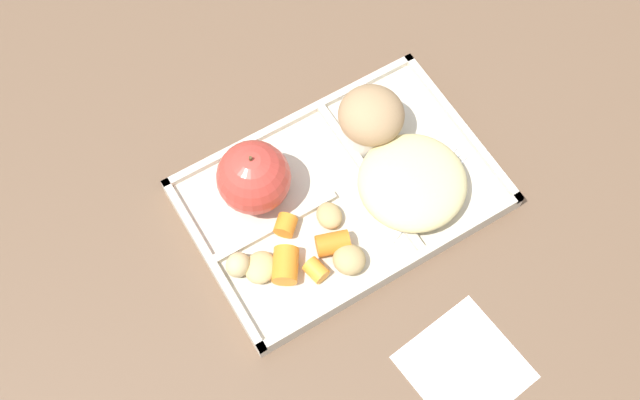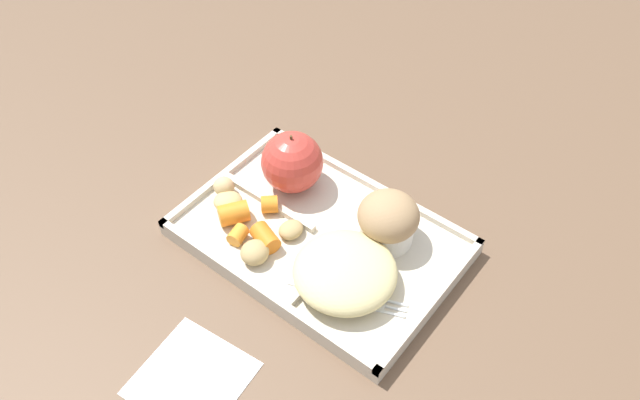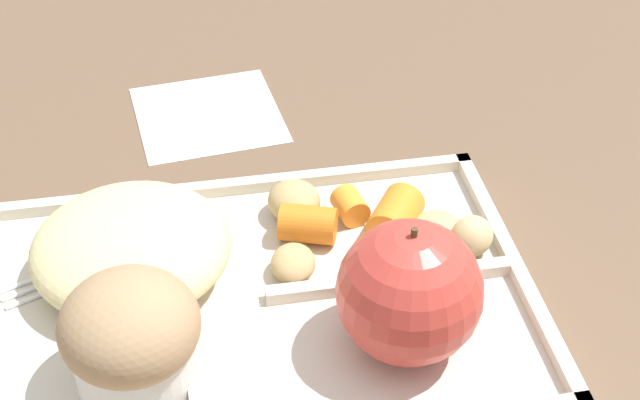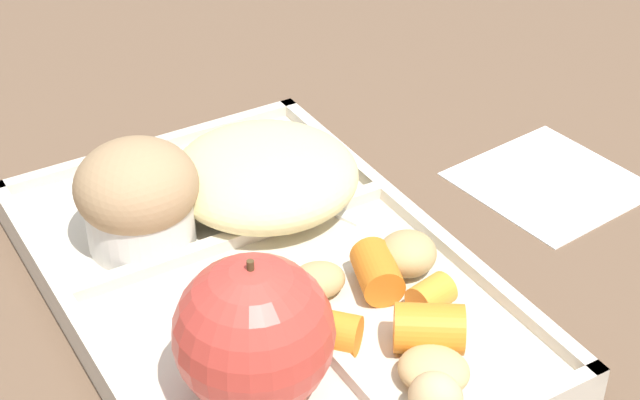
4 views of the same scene
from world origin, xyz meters
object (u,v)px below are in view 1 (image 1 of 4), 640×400
bran_muffin (371,119)px  plastic_fork (433,188)px  lunch_tray (341,195)px  green_apple (254,178)px

bran_muffin → plastic_fork: bran_muffin is taller
lunch_tray → bran_muffin: size_ratio=4.50×
lunch_tray → plastic_fork: (0.09, -0.05, 0.01)m
green_apple → plastic_fork: size_ratio=0.63×
green_apple → bran_muffin: size_ratio=1.15×
lunch_tray → bran_muffin: (0.07, 0.05, 0.04)m
plastic_fork → bran_muffin: bearing=103.3°
bran_muffin → lunch_tray: bearing=-144.9°
lunch_tray → green_apple: size_ratio=3.91×
bran_muffin → plastic_fork: (0.02, -0.10, -0.03)m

